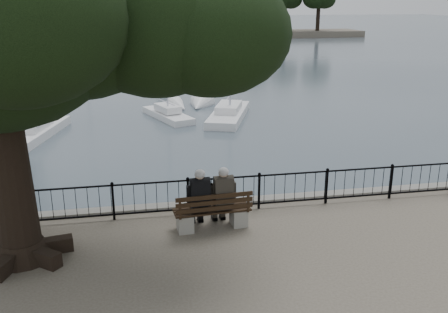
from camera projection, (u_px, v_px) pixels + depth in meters
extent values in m
cube|color=slate|center=(221.00, 220.00, 14.55)|extent=(200.00, 0.40, 1.20)
plane|color=#37454F|center=(137.00, 31.00, 108.34)|extent=(260.00, 260.00, 0.00)
cube|color=black|center=(224.00, 178.00, 13.64)|extent=(22.00, 0.04, 0.04)
cube|color=black|center=(224.00, 206.00, 13.89)|extent=(22.00, 0.04, 0.04)
cube|color=slate|center=(185.00, 222.00, 12.69)|extent=(0.42, 0.52, 0.45)
cube|color=slate|center=(239.00, 217.00, 13.04)|extent=(0.42, 0.52, 0.45)
cube|color=black|center=(212.00, 210.00, 12.78)|extent=(2.00, 0.68, 0.04)
cube|color=black|center=(215.00, 202.00, 12.41)|extent=(1.97, 0.17, 0.44)
cube|color=black|center=(200.00, 206.00, 12.68)|extent=(0.42, 0.35, 0.26)
cube|color=black|center=(200.00, 193.00, 12.44)|extent=(0.50, 0.29, 0.66)
sphere|color=tan|center=(200.00, 175.00, 12.34)|extent=(0.25, 0.25, 0.25)
ellipsoid|color=#A9A9A9|center=(200.00, 174.00, 12.30)|extent=(0.26, 0.26, 0.22)
cube|color=black|center=(197.00, 215.00, 13.08)|extent=(0.38, 0.50, 0.49)
cube|color=black|center=(223.00, 204.00, 12.82)|extent=(0.42, 0.35, 0.26)
cube|color=black|center=(224.00, 191.00, 12.58)|extent=(0.50, 0.29, 0.66)
sphere|color=tan|center=(223.00, 173.00, 12.49)|extent=(0.25, 0.25, 0.25)
ellipsoid|color=#A9A9A9|center=(224.00, 172.00, 12.45)|extent=(0.26, 0.26, 0.22)
cube|color=black|center=(220.00, 213.00, 13.23)|extent=(0.38, 0.50, 0.49)
cone|color=black|center=(22.00, 249.00, 11.39)|extent=(1.46, 1.46, 0.43)
cone|color=black|center=(9.00, 150.00, 10.68)|extent=(0.94, 0.94, 5.14)
ellipsoid|color=black|center=(77.00, 16.00, 10.46)|extent=(4.45, 4.45, 3.47)
ellipsoid|color=black|center=(156.00, 25.00, 10.56)|extent=(3.94, 3.94, 3.07)
ellipsoid|color=black|center=(211.00, 33.00, 10.49)|extent=(3.43, 3.43, 2.67)
ellipsoid|color=black|center=(17.00, 20.00, 8.63)|extent=(3.94, 3.94, 3.07)
cube|color=slate|center=(8.00, 46.00, 66.55)|extent=(9.55, 9.55, 1.40)
cube|color=slate|center=(165.00, 52.00, 58.89)|extent=(5.59, 5.59, 1.40)
cube|color=slate|center=(165.00, 32.00, 58.18)|extent=(2.05, 2.42, 3.73)
cube|color=slate|center=(164.00, 14.00, 57.57)|extent=(2.42, 2.79, 0.30)
cube|color=slate|center=(164.00, 7.00, 57.59)|extent=(1.21, 2.05, 1.30)
cube|color=slate|center=(164.00, 1.00, 56.52)|extent=(1.40, 0.93, 1.49)
cube|color=white|center=(34.00, 135.00, 25.14)|extent=(3.02, 6.17, 0.66)
cube|color=white|center=(33.00, 125.00, 24.99)|extent=(1.76, 2.64, 0.50)
cylinder|color=silver|center=(19.00, 19.00, 23.11)|extent=(0.13, 0.13, 10.74)
cube|color=white|center=(168.00, 117.00, 29.07)|extent=(2.79, 4.76, 0.51)
cube|color=white|center=(168.00, 108.00, 28.92)|extent=(1.53, 2.08, 0.38)
cylinder|color=silver|center=(165.00, 21.00, 27.20)|extent=(0.10, 0.10, 10.23)
cube|color=white|center=(229.00, 117.00, 29.09)|extent=(3.71, 6.35, 0.68)
cube|color=white|center=(229.00, 108.00, 28.94)|extent=(2.03, 2.78, 0.51)
cylinder|color=silver|center=(230.00, 14.00, 27.03)|extent=(0.14, 0.14, 10.91)
cube|color=white|center=(239.00, 67.00, 50.39)|extent=(2.00, 4.88, 0.53)
cube|color=white|center=(239.00, 62.00, 50.24)|extent=(1.24, 2.05, 0.40)
cylinder|color=silver|center=(240.00, 18.00, 48.70)|extent=(0.11, 0.11, 8.97)
cube|color=white|center=(87.00, 76.00, 44.54)|extent=(3.39, 5.60, 0.60)
cube|color=white|center=(86.00, 70.00, 44.39)|extent=(1.84, 2.46, 0.45)
cylinder|color=silver|center=(81.00, 7.00, 42.49)|extent=(0.12, 0.12, 11.15)
cube|color=#524B3F|center=(279.00, 34.00, 91.12)|extent=(30.00, 8.00, 1.20)
cylinder|color=black|center=(255.00, 21.00, 87.60)|extent=(0.70, 0.70, 4.00)
cylinder|color=black|center=(285.00, 20.00, 90.54)|extent=(0.70, 0.70, 4.00)
cylinder|color=black|center=(318.00, 20.00, 90.68)|extent=(0.70, 0.70, 4.00)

